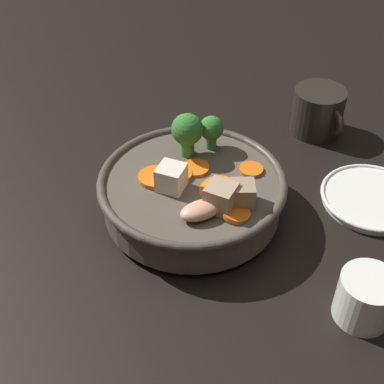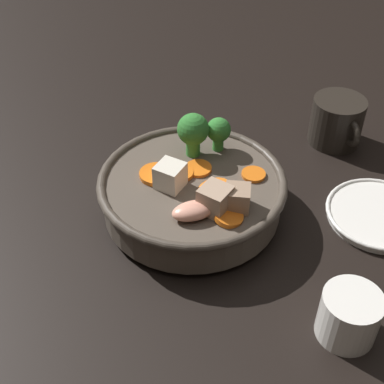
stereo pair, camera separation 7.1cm
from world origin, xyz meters
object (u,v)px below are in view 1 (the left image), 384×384
stirfry_bowl (193,190)px  side_saucer (372,198)px  tea_cup (366,297)px  dark_mug (318,112)px

stirfry_bowl → side_saucer: bearing=68.5°
tea_cup → side_saucer: bearing=135.7°
stirfry_bowl → side_saucer: size_ratio=1.74×
tea_cup → dark_mug: 0.37m
stirfry_bowl → side_saucer: 0.26m
side_saucer → tea_cup: tea_cup is taller
stirfry_bowl → tea_cup: size_ratio=3.80×
dark_mug → tea_cup: bearing=-28.6°
stirfry_bowl → dark_mug: bearing=107.6°
dark_mug → stirfry_bowl: bearing=-72.4°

